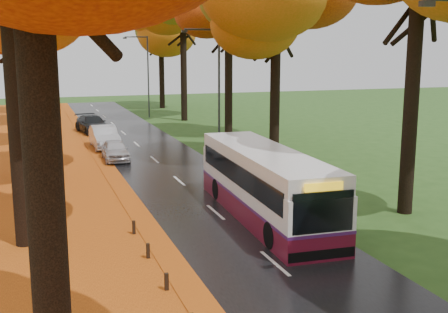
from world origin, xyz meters
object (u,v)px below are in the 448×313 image
car_dark (92,124)px  streetlamp_mid (215,82)px  car_silver (104,137)px  car_white (115,150)px  bus (265,182)px  streetlamp_far (146,70)px

car_dark → streetlamp_mid: bearing=-73.4°
car_silver → streetlamp_mid: bearing=-41.1°
car_white → bus: bearing=-73.1°
streetlamp_mid → car_silver: (-6.30, 5.27, -3.91)m
streetlamp_mid → car_dark: 14.87m
car_white → streetlamp_mid: bearing=-4.8°
streetlamp_far → car_white: (-6.23, -21.37, -4.05)m
streetlamp_far → car_silver: 18.30m
streetlamp_far → car_silver: streetlamp_far is taller
streetlamp_mid → car_dark: bearing=116.1°
streetlamp_mid → bus: (-2.29, -13.27, -3.24)m
streetlamp_mid → bus: bearing=-99.8°
streetlamp_mid → streetlamp_far: same height
streetlamp_mid → streetlamp_far: (0.00, 22.00, 0.00)m
car_white → car_dark: bearing=91.4°
car_white → car_silver: bearing=91.9°
streetlamp_mid → bus: size_ratio=0.76×
car_white → car_dark: car_dark is taller
bus → car_silver: bus is taller
streetlamp_far → car_white: streetlamp_far is taller
streetlamp_mid → streetlamp_far: size_ratio=1.00×
streetlamp_far → car_silver: size_ratio=1.73×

